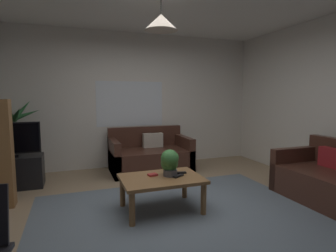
% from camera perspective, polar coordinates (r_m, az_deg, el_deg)
% --- Properties ---
extents(floor, '(5.27, 4.91, 0.02)m').
position_cam_1_polar(floor, '(3.56, 1.72, -17.76)').
color(floor, '#9E8466').
rests_on(floor, ground).
extents(rug, '(3.43, 2.70, 0.01)m').
position_cam_1_polar(rug, '(3.38, 3.03, -18.84)').
color(rug, slate).
rests_on(rug, ground).
extents(wall_back, '(5.39, 0.06, 2.70)m').
position_cam_1_polar(wall_back, '(5.63, -7.57, 5.35)').
color(wall_back, silver).
rests_on(wall_back, ground).
extents(window_pane, '(1.35, 0.01, 0.90)m').
position_cam_1_polar(window_pane, '(5.59, -7.92, 4.62)').
color(window_pane, white).
extents(couch_under_window, '(1.50, 0.89, 0.82)m').
position_cam_1_polar(couch_under_window, '(5.30, -3.80, -6.40)').
color(couch_under_window, '#47281E').
rests_on(couch_under_window, ground).
extents(couch_right_side, '(0.89, 1.42, 0.82)m').
position_cam_1_polar(couch_right_side, '(4.38, 31.49, -10.09)').
color(couch_right_side, '#47281E').
rests_on(couch_right_side, ground).
extents(coffee_table, '(1.00, 0.70, 0.43)m').
position_cam_1_polar(coffee_table, '(3.48, -1.37, -11.70)').
color(coffee_table, olive).
rests_on(coffee_table, ground).
extents(book_on_table_0, '(0.13, 0.11, 0.02)m').
position_cam_1_polar(book_on_table_0, '(3.53, -3.23, -10.16)').
color(book_on_table_0, '#B22D2D').
rests_on(book_on_table_0, coffee_table).
extents(remote_on_table_0, '(0.16, 0.12, 0.02)m').
position_cam_1_polar(remote_on_table_0, '(3.48, 2.18, -10.41)').
color(remote_on_table_0, black).
rests_on(remote_on_table_0, coffee_table).
extents(remote_on_table_1, '(0.16, 0.07, 0.02)m').
position_cam_1_polar(remote_on_table_1, '(3.62, 2.55, -9.76)').
color(remote_on_table_1, black).
rests_on(remote_on_table_1, coffee_table).
extents(potted_plant_on_table, '(0.24, 0.26, 0.34)m').
position_cam_1_polar(potted_plant_on_table, '(3.48, 0.43, -7.41)').
color(potted_plant_on_table, '#4C4C51').
rests_on(potted_plant_on_table, coffee_table).
extents(tv_stand, '(0.90, 0.44, 0.50)m').
position_cam_1_polar(tv_stand, '(4.96, -29.85, -8.43)').
color(tv_stand, black).
rests_on(tv_stand, ground).
extents(tv, '(0.87, 0.16, 0.54)m').
position_cam_1_polar(tv, '(4.83, -30.24, -2.44)').
color(tv, black).
rests_on(tv, tv_stand).
extents(potted_palm_corner, '(0.88, 0.79, 1.41)m').
position_cam_1_polar(potted_palm_corner, '(5.34, -29.58, -2.93)').
color(potted_palm_corner, brown).
rests_on(potted_palm_corner, ground).
extents(pendant_lamp, '(0.40, 0.40, 0.49)m').
position_cam_1_polar(pendant_lamp, '(3.42, -1.46, 20.92)').
color(pendant_lamp, black).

